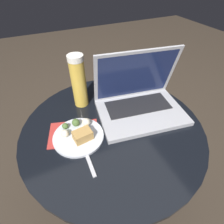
% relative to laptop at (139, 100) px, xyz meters
% --- Properties ---
extents(ground_plane, '(6.00, 6.00, 0.00)m').
position_rel_laptop_xyz_m(ground_plane, '(-0.14, -0.05, -0.56)').
color(ground_plane, '#382D23').
extents(table, '(0.71, 0.71, 0.50)m').
position_rel_laptop_xyz_m(table, '(-0.14, -0.05, -0.20)').
color(table, black).
rests_on(table, ground_plane).
extents(napkin, '(0.21, 0.18, 0.00)m').
position_rel_laptop_xyz_m(napkin, '(-0.30, -0.02, -0.05)').
color(napkin, '#B7332D').
rests_on(napkin, table).
extents(laptop, '(0.39, 0.30, 0.25)m').
position_rel_laptop_xyz_m(laptop, '(0.00, 0.00, 0.00)').
color(laptop, '#B2B2B7').
rests_on(laptop, table).
extents(beer_glass, '(0.06, 0.06, 0.23)m').
position_rel_laptop_xyz_m(beer_glass, '(-0.21, 0.14, 0.06)').
color(beer_glass, gold).
rests_on(beer_glass, table).
extents(snack_plate, '(0.19, 0.19, 0.04)m').
position_rel_laptop_xyz_m(snack_plate, '(-0.28, -0.04, -0.04)').
color(snack_plate, silver).
rests_on(snack_plate, table).
extents(fork, '(0.03, 0.20, 0.00)m').
position_rel_laptop_xyz_m(fork, '(-0.28, -0.11, -0.05)').
color(fork, silver).
rests_on(fork, table).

